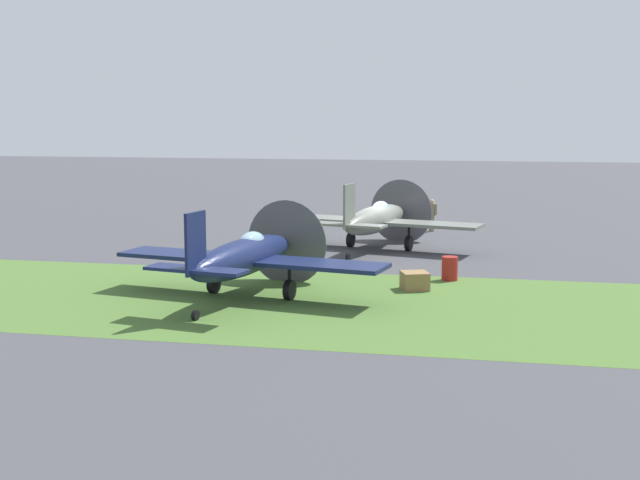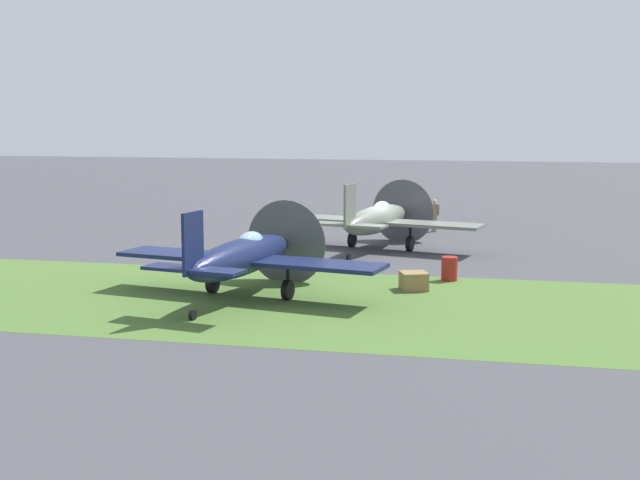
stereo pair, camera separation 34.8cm
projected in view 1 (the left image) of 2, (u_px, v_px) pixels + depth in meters
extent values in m
plane|color=#424247|center=(374.00, 249.00, 38.70)|extent=(160.00, 160.00, 0.00)
cube|color=#476B2D|center=(323.00, 303.00, 27.35)|extent=(120.00, 11.00, 0.01)
ellipsoid|color=slate|center=(376.00, 219.00, 38.05)|extent=(2.76, 6.85, 1.23)
cube|color=slate|center=(379.00, 221.00, 38.43)|extent=(9.65, 3.84, 0.14)
cube|color=slate|center=(349.00, 206.00, 35.17)|extent=(0.35, 1.08, 1.88)
cube|color=slate|center=(349.00, 225.00, 35.28)|extent=(3.29, 1.60, 0.10)
cone|color=#B7B24C|center=(402.00, 211.00, 41.29)|extent=(0.78, 0.82, 0.63)
cylinder|color=#4C4C51|center=(401.00, 212.00, 41.12)|extent=(3.10, 0.77, 3.17)
ellipsoid|color=#8CB2C6|center=(380.00, 209.00, 38.52)|extent=(1.00, 1.51, 0.69)
cylinder|color=black|center=(351.00, 240.00, 39.26)|extent=(0.37, 0.71, 0.67)
cylinder|color=black|center=(351.00, 230.00, 39.19)|extent=(0.12, 0.12, 0.95)
cylinder|color=black|center=(409.00, 244.00, 38.05)|extent=(0.37, 0.71, 0.67)
cylinder|color=black|center=(409.00, 233.00, 37.98)|extent=(0.12, 0.12, 0.95)
cylinder|color=black|center=(348.00, 257.00, 35.40)|extent=(0.19, 0.34, 0.32)
ellipsoid|color=#141E47|center=(244.00, 257.00, 27.78)|extent=(2.45, 6.87, 1.23)
cube|color=#141E47|center=(249.00, 260.00, 28.17)|extent=(9.69, 3.40, 0.14)
cube|color=#141E47|center=(196.00, 243.00, 24.83)|extent=(0.30, 1.09, 1.89)
cube|color=#141E47|center=(196.00, 270.00, 24.94)|extent=(3.29, 1.46, 0.10)
cone|color=#B7B24C|center=(289.00, 242.00, 31.10)|extent=(0.75, 0.80, 0.64)
cylinder|color=#4C4C51|center=(287.00, 243.00, 30.92)|extent=(3.14, 0.62, 3.18)
ellipsoid|color=#8CB2C6|center=(252.00, 242.00, 28.26)|extent=(0.94, 1.50, 0.70)
cylinder|color=black|center=(214.00, 283.00, 28.94)|extent=(0.34, 0.70, 0.68)
cylinder|color=black|center=(214.00, 270.00, 28.87)|extent=(0.12, 0.12, 0.95)
cylinder|color=black|center=(290.00, 290.00, 27.86)|extent=(0.34, 0.70, 0.68)
cylinder|color=black|center=(289.00, 276.00, 27.79)|extent=(0.12, 0.12, 0.95)
cylinder|color=black|center=(195.00, 315.00, 25.06)|extent=(0.18, 0.33, 0.32)
cylinder|color=#847A5B|center=(432.00, 223.00, 44.49)|extent=(0.30, 0.30, 0.88)
cylinder|color=#847A5B|center=(432.00, 209.00, 44.38)|extent=(0.38, 0.38, 0.62)
sphere|color=tan|center=(432.00, 201.00, 44.32)|extent=(0.23, 0.23, 0.23)
cylinder|color=#847A5B|center=(428.00, 209.00, 44.55)|extent=(0.11, 0.11, 0.59)
cylinder|color=#847A5B|center=(436.00, 210.00, 44.21)|extent=(0.11, 0.11, 0.59)
cylinder|color=maroon|center=(450.00, 268.00, 31.18)|extent=(0.60, 0.60, 0.90)
cube|color=olive|center=(415.00, 281.00, 29.50)|extent=(1.15, 1.15, 0.64)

